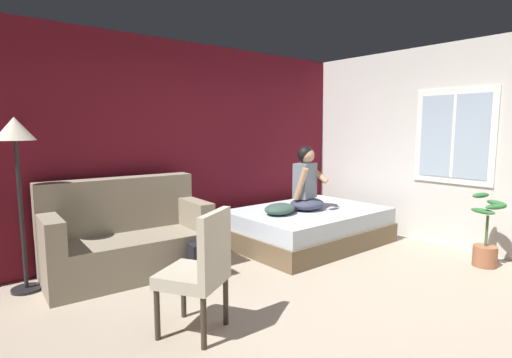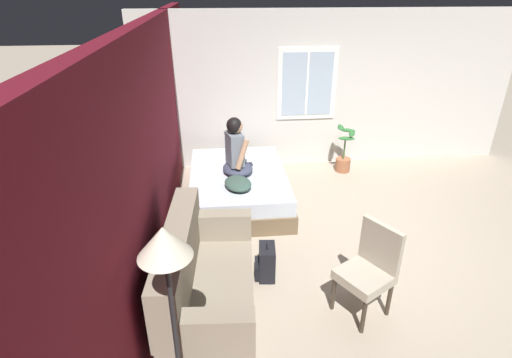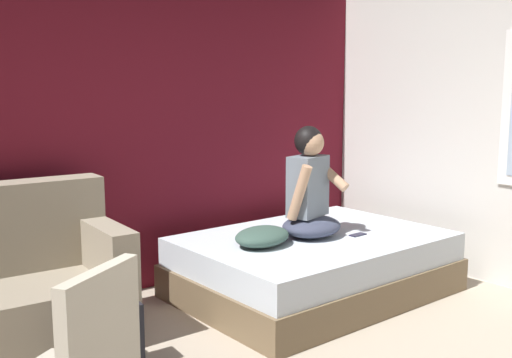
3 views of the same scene
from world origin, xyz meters
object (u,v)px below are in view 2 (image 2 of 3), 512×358
at_px(side_chair, 370,267).
at_px(floor_lamp, 166,262).
at_px(person_seated, 236,152).
at_px(cell_phone, 250,164).
at_px(backpack, 266,262).
at_px(throw_pillow, 238,184).
at_px(bed, 238,187).
at_px(couch, 204,285).
at_px(potted_plant, 344,155).

relative_size(side_chair, floor_lamp, 0.58).
bearing_deg(person_seated, cell_phone, -37.19).
xyz_separation_m(side_chair, person_seated, (2.42, 1.17, 0.30)).
distance_m(backpack, throw_pillow, 1.39).
distance_m(bed, couch, 2.44).
height_order(couch, person_seated, person_seated).
distance_m(bed, cell_phone, 0.43).
height_order(bed, couch, couch).
bearing_deg(potted_plant, floor_lamp, 148.53).
distance_m(side_chair, throw_pillow, 2.27).
xyz_separation_m(person_seated, cell_phone, (0.31, -0.24, -0.35)).
bearing_deg(potted_plant, side_chair, 166.72).
distance_m(throw_pillow, floor_lamp, 3.03).
height_order(couch, potted_plant, couch).
distance_m(backpack, floor_lamp, 2.13).
xyz_separation_m(bed, potted_plant, (0.90, -1.95, 0.07)).
bearing_deg(cell_phone, couch, 73.23).
height_order(side_chair, throw_pillow, side_chair).
xyz_separation_m(bed, couch, (-2.39, 0.48, 0.16)).
bearing_deg(side_chair, throw_pillow, 31.42).
bearing_deg(throw_pillow, bed, -3.08).
relative_size(couch, floor_lamp, 1.03).
bearing_deg(cell_phone, floor_lamp, 74.38).
distance_m(bed, side_chair, 2.73).
xyz_separation_m(bed, floor_lamp, (-3.35, 0.65, 1.19)).
relative_size(person_seated, cell_phone, 6.08).
bearing_deg(potted_plant, bed, 114.72).
bearing_deg(bed, floor_lamp, 169.00).
relative_size(floor_lamp, potted_plant, 2.00).
relative_size(bed, backpack, 4.56).
bearing_deg(cell_phone, potted_plant, -162.38).
bearing_deg(side_chair, cell_phone, 18.99).
bearing_deg(cell_phone, side_chair, 106.84).
distance_m(bed, person_seated, 0.60).
bearing_deg(potted_plant, backpack, 147.53).
bearing_deg(couch, floor_lamp, 169.81).
distance_m(person_seated, throw_pillow, 0.56).
relative_size(bed, cell_phone, 14.50).
bearing_deg(couch, backpack, -51.20).
height_order(bed, floor_lamp, floor_lamp).
distance_m(throw_pillow, cell_phone, 0.83).
bearing_deg(cell_phone, throw_pillow, 70.70).
xyz_separation_m(person_seated, backpack, (-1.80, -0.22, -0.64)).
bearing_deg(side_chair, person_seated, 25.90).
bearing_deg(couch, potted_plant, -36.42).
xyz_separation_m(couch, throw_pillow, (1.87, -0.45, 0.16)).
bearing_deg(floor_lamp, cell_phone, -13.47).
distance_m(couch, throw_pillow, 1.93).
xyz_separation_m(bed, side_chair, (-2.45, -1.16, 0.30)).
bearing_deg(backpack, floor_lamp, 150.41).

